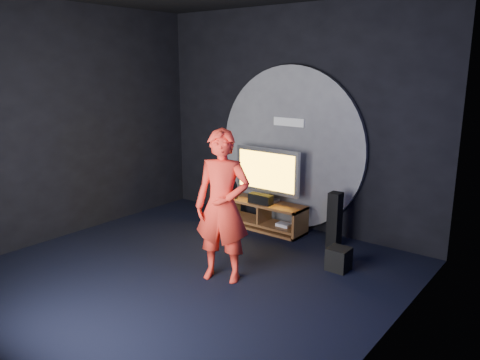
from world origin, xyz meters
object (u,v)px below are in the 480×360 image
at_px(tv, 267,173).
at_px(tower_speaker_left, 215,197).
at_px(media_console, 264,217).
at_px(tower_speaker_right, 335,220).
at_px(subwoofer, 339,259).
at_px(player, 222,206).

height_order(tv, tower_speaker_left, tv).
bearing_deg(tv, media_console, -83.97).
xyz_separation_m(tower_speaker_left, tower_speaker_right, (2.18, 0.12, 0.00)).
bearing_deg(tower_speaker_left, subwoofer, -11.81).
height_order(subwoofer, player, player).
bearing_deg(tower_speaker_right, tower_speaker_left, -176.74).
distance_m(media_console, player, 2.06).
distance_m(tv, tower_speaker_left, 1.07).
relative_size(tv, tower_speaker_right, 1.42).
height_order(tower_speaker_left, player, player).
distance_m(media_console, tower_speaker_left, 0.96).
distance_m(media_console, tv, 0.73).
bearing_deg(tv, player, -71.12).
distance_m(tower_speaker_left, subwoofer, 2.65).
bearing_deg(tv, tower_speaker_left, -165.64).
xyz_separation_m(tv, tower_speaker_left, (-0.91, -0.23, -0.51)).
bearing_deg(subwoofer, player, -132.87).
relative_size(tv, subwoofer, 3.94).
bearing_deg(tower_speaker_right, player, -109.31).
bearing_deg(player, subwoofer, 25.72).
distance_m(subwoofer, player, 1.70).
xyz_separation_m(media_console, player, (0.64, -1.81, 0.74)).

